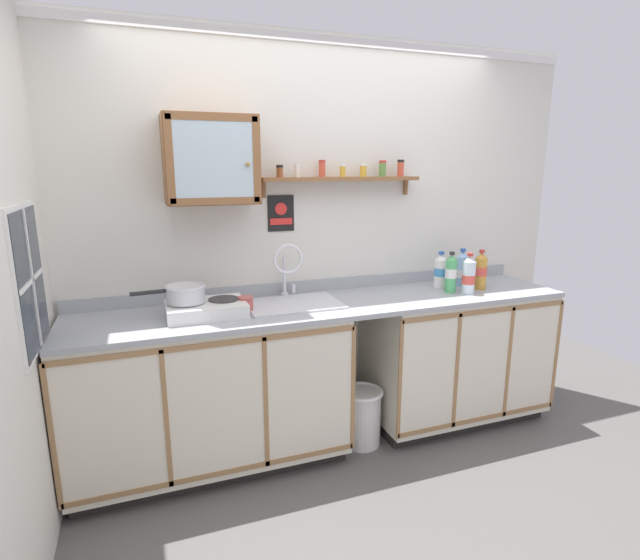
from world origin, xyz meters
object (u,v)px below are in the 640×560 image
(sink, at_px, (293,308))
(saucepan, at_px, (185,293))
(bottle_soda_green_0, at_px, (451,273))
(bottle_opaque_white_4, at_px, (440,271))
(hot_plate_stove, at_px, (206,309))
(warning_sign, at_px, (281,214))
(bottle_water_clear_3, at_px, (469,276))
(bottle_water_blue_2, at_px, (462,269))
(mug, at_px, (245,304))
(trash_bin, at_px, (361,416))
(bottle_juice_amber_1, at_px, (481,271))
(wall_cabinet, at_px, (211,160))

(sink, bearing_deg, saucepan, -176.97)
(sink, bearing_deg, bottle_soda_green_0, -4.29)
(bottle_opaque_white_4, bearing_deg, bottle_soda_green_0, -92.54)
(hot_plate_stove, xyz_separation_m, warning_sign, (0.53, 0.31, 0.49))
(bottle_water_clear_3, xyz_separation_m, bottle_opaque_white_4, (-0.09, 0.20, -0.00))
(hot_plate_stove, bearing_deg, sink, 6.06)
(bottle_water_blue_2, relative_size, bottle_opaque_white_4, 1.04)
(hot_plate_stove, bearing_deg, warning_sign, 30.57)
(bottle_soda_green_0, bearing_deg, mug, 179.09)
(mug, bearing_deg, bottle_soda_green_0, -0.91)
(saucepan, relative_size, trash_bin, 1.07)
(hot_plate_stove, height_order, bottle_juice_amber_1, bottle_juice_amber_1)
(mug, xyz_separation_m, wall_cabinet, (-0.13, 0.18, 0.81))
(bottle_water_blue_2, bearing_deg, hot_plate_stove, -176.69)
(bottle_soda_green_0, bearing_deg, bottle_juice_amber_1, 0.98)
(hot_plate_stove, relative_size, wall_cabinet, 0.85)
(bottle_water_blue_2, height_order, mug, bottle_water_blue_2)
(bottle_water_clear_3, relative_size, warning_sign, 1.19)
(wall_cabinet, distance_m, warning_sign, 0.56)
(wall_cabinet, relative_size, trash_bin, 1.38)
(bottle_water_blue_2, distance_m, trash_bin, 1.22)
(sink, bearing_deg, wall_cabinet, 164.08)
(sink, xyz_separation_m, saucepan, (-0.63, -0.03, 0.16))
(bottle_juice_amber_1, distance_m, mug, 1.62)
(bottle_juice_amber_1, bearing_deg, bottle_water_clear_3, -154.58)
(saucepan, relative_size, bottle_opaque_white_4, 1.57)
(bottle_soda_green_0, height_order, bottle_water_blue_2, bottle_soda_green_0)
(sink, relative_size, bottle_soda_green_0, 2.07)
(bottle_opaque_white_4, distance_m, wall_cabinet, 1.68)
(bottle_soda_green_0, distance_m, trash_bin, 1.10)
(bottle_juice_amber_1, bearing_deg, mug, 179.37)
(hot_plate_stove, bearing_deg, bottle_soda_green_0, -0.89)
(bottle_water_clear_3, bearing_deg, bottle_juice_amber_1, 25.42)
(sink, height_order, mug, sink)
(sink, xyz_separation_m, bottle_soda_green_0, (1.07, -0.08, 0.15))
(hot_plate_stove, xyz_separation_m, trash_bin, (0.93, -0.08, -0.79))
(bottle_water_clear_3, height_order, mug, bottle_water_clear_3)
(sink, xyz_separation_m, bottle_water_clear_3, (1.16, -0.15, 0.14))
(sink, distance_m, bottle_opaque_white_4, 1.09)
(bottle_juice_amber_1, distance_m, bottle_opaque_white_4, 0.27)
(bottle_water_blue_2, xyz_separation_m, trash_bin, (-0.84, -0.19, -0.87))
(bottle_soda_green_0, distance_m, bottle_opaque_white_4, 0.13)
(mug, bearing_deg, trash_bin, -6.41)
(bottle_soda_green_0, relative_size, mug, 2.19)
(sink, height_order, bottle_opaque_white_4, sink)
(wall_cabinet, bearing_deg, bottle_water_blue_2, -2.60)
(mug, height_order, wall_cabinet, wall_cabinet)
(bottle_soda_green_0, height_order, wall_cabinet, wall_cabinet)
(sink, relative_size, bottle_water_clear_3, 2.09)
(bottle_water_blue_2, xyz_separation_m, bottle_opaque_white_4, (-0.17, 0.00, 0.00))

